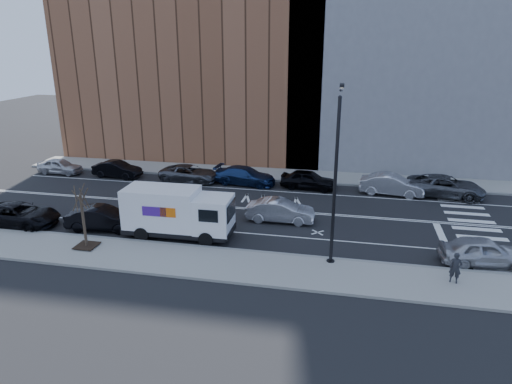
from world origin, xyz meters
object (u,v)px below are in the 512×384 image
at_px(near_parked_front, 484,252).
at_px(pedestrian, 456,268).
at_px(far_parked_a, 60,166).
at_px(driving_sedan, 280,211).
at_px(fedex_van, 177,212).
at_px(far_parked_b, 117,169).

height_order(near_parked_front, pedestrian, pedestrian).
height_order(far_parked_a, driving_sedan, driving_sedan).
bearing_deg(fedex_van, driving_sedan, 31.93).
xyz_separation_m(far_parked_b, near_parked_front, (27.35, -11.29, 0.07)).
bearing_deg(driving_sedan, far_parked_a, 70.73).
distance_m(far_parked_b, driving_sedan, 17.31).
bearing_deg(far_parked_a, pedestrian, -111.24).
height_order(fedex_van, driving_sedan, fedex_van).
height_order(far_parked_a, far_parked_b, far_parked_b).
height_order(far_parked_b, driving_sedan, driving_sedan).
bearing_deg(far_parked_a, far_parked_b, -86.80).
bearing_deg(fedex_van, far_parked_a, 143.79).
xyz_separation_m(near_parked_front, pedestrian, (-1.95, -2.60, 0.16)).
distance_m(far_parked_a, near_parked_front, 34.84).
bearing_deg(pedestrian, far_parked_a, 167.73).
distance_m(fedex_van, far_parked_b, 14.85).
bearing_deg(driving_sedan, near_parked_front, -109.19).
xyz_separation_m(fedex_van, pedestrian, (15.53, -2.84, -0.68)).
bearing_deg(far_parked_b, pedestrian, -114.39).
xyz_separation_m(far_parked_a, driving_sedan, (21.30, -7.29, 0.06)).
bearing_deg(near_parked_front, far_parked_a, 65.12).
xyz_separation_m(fedex_van, near_parked_front, (17.47, -0.24, -0.84)).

